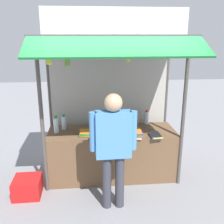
{
  "coord_description": "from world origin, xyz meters",
  "views": [
    {
      "loc": [
        -0.4,
        -4.19,
        2.47
      ],
      "look_at": [
        0.0,
        0.0,
        1.2
      ],
      "focal_mm": 41.14,
      "sensor_mm": 36.0,
      "label": 1
    }
  ],
  "objects_px": {
    "magazine_stack_center": "(86,133)",
    "plastic_crate": "(27,187)",
    "water_bottle_far_left": "(147,117)",
    "banana_bunch_inner_left": "(128,57)",
    "water_bottle_rear_center": "(56,125)",
    "magazine_stack_left": "(136,133)",
    "banana_bunch_rightmost": "(49,60)",
    "magazine_stack_mid_right": "(155,135)",
    "vendor_person": "(113,142)",
    "banana_bunch_inner_right": "(67,61)",
    "water_bottle_far_right": "(64,123)"
  },
  "relations": [
    {
      "from": "magazine_stack_center",
      "to": "plastic_crate",
      "type": "relative_size",
      "value": 0.59
    },
    {
      "from": "water_bottle_far_left",
      "to": "magazine_stack_center",
      "type": "distance_m",
      "value": 1.24
    },
    {
      "from": "water_bottle_far_left",
      "to": "plastic_crate",
      "type": "distance_m",
      "value": 2.4
    },
    {
      "from": "banana_bunch_inner_left",
      "to": "plastic_crate",
      "type": "height_order",
      "value": "banana_bunch_inner_left"
    },
    {
      "from": "water_bottle_rear_center",
      "to": "magazine_stack_left",
      "type": "distance_m",
      "value": 1.37
    },
    {
      "from": "magazine_stack_center",
      "to": "magazine_stack_left",
      "type": "height_order",
      "value": "magazine_stack_left"
    },
    {
      "from": "banana_bunch_rightmost",
      "to": "banana_bunch_inner_left",
      "type": "xyz_separation_m",
      "value": [
        1.12,
        0.0,
        0.02
      ]
    },
    {
      "from": "magazine_stack_mid_right",
      "to": "vendor_person",
      "type": "relative_size",
      "value": 0.16
    },
    {
      "from": "water_bottle_rear_center",
      "to": "banana_bunch_inner_right",
      "type": "xyz_separation_m",
      "value": [
        0.28,
        -0.51,
        1.13
      ]
    },
    {
      "from": "water_bottle_far_left",
      "to": "water_bottle_far_right",
      "type": "distance_m",
      "value": 1.54
    },
    {
      "from": "water_bottle_far_left",
      "to": "banana_bunch_rightmost",
      "type": "relative_size",
      "value": 0.93
    },
    {
      "from": "magazine_stack_mid_right",
      "to": "vendor_person",
      "type": "bearing_deg",
      "value": -142.41
    },
    {
      "from": "banana_bunch_rightmost",
      "to": "plastic_crate",
      "type": "xyz_separation_m",
      "value": [
        -0.47,
        -0.01,
        -1.99
      ]
    },
    {
      "from": "magazine_stack_center",
      "to": "banana_bunch_inner_left",
      "type": "height_order",
      "value": "banana_bunch_inner_left"
    },
    {
      "from": "water_bottle_far_left",
      "to": "water_bottle_rear_center",
      "type": "xyz_separation_m",
      "value": [
        -1.65,
        -0.31,
        0.02
      ]
    },
    {
      "from": "banana_bunch_inner_left",
      "to": "plastic_crate",
      "type": "bearing_deg",
      "value": -179.51
    },
    {
      "from": "magazine_stack_center",
      "to": "magazine_stack_left",
      "type": "bearing_deg",
      "value": -10.29
    },
    {
      "from": "magazine_stack_mid_right",
      "to": "plastic_crate",
      "type": "xyz_separation_m",
      "value": [
        -2.09,
        -0.18,
        -0.73
      ]
    },
    {
      "from": "water_bottle_far_left",
      "to": "banana_bunch_inner_left",
      "type": "xyz_separation_m",
      "value": [
        -0.5,
        -0.82,
        1.19
      ]
    },
    {
      "from": "water_bottle_rear_center",
      "to": "magazine_stack_mid_right",
      "type": "height_order",
      "value": "water_bottle_rear_center"
    },
    {
      "from": "magazine_stack_mid_right",
      "to": "water_bottle_rear_center",
      "type": "bearing_deg",
      "value": 168.33
    },
    {
      "from": "water_bottle_far_left",
      "to": "banana_bunch_inner_right",
      "type": "height_order",
      "value": "banana_bunch_inner_right"
    },
    {
      "from": "magazine_stack_left",
      "to": "banana_bunch_inner_right",
      "type": "relative_size",
      "value": 0.94
    },
    {
      "from": "water_bottle_far_right",
      "to": "magazine_stack_center",
      "type": "xyz_separation_m",
      "value": [
        0.38,
        -0.28,
        -0.1
      ]
    },
    {
      "from": "water_bottle_far_right",
      "to": "vendor_person",
      "type": "distance_m",
      "value": 1.32
    },
    {
      "from": "magazine_stack_mid_right",
      "to": "banana_bunch_inner_left",
      "type": "height_order",
      "value": "banana_bunch_inner_left"
    },
    {
      "from": "water_bottle_far_right",
      "to": "banana_bunch_rightmost",
      "type": "distance_m",
      "value": 1.33
    },
    {
      "from": "banana_bunch_rightmost",
      "to": "vendor_person",
      "type": "bearing_deg",
      "value": -25.64
    },
    {
      "from": "water_bottle_rear_center",
      "to": "banana_bunch_inner_left",
      "type": "xyz_separation_m",
      "value": [
        1.14,
        -0.51,
        1.17
      ]
    },
    {
      "from": "vendor_person",
      "to": "plastic_crate",
      "type": "distance_m",
      "value": 1.66
    },
    {
      "from": "magazine_stack_left",
      "to": "magazine_stack_mid_right",
      "type": "height_order",
      "value": "magazine_stack_left"
    },
    {
      "from": "water_bottle_far_left",
      "to": "magazine_stack_mid_right",
      "type": "height_order",
      "value": "water_bottle_far_left"
    },
    {
      "from": "water_bottle_far_right",
      "to": "banana_bunch_inner_left",
      "type": "xyz_separation_m",
      "value": [
        1.03,
        -0.65,
        1.18
      ]
    },
    {
      "from": "banana_bunch_rightmost",
      "to": "vendor_person",
      "type": "relative_size",
      "value": 0.16
    },
    {
      "from": "water_bottle_rear_center",
      "to": "plastic_crate",
      "type": "xyz_separation_m",
      "value": [
        -0.44,
        -0.52,
        -0.85
      ]
    },
    {
      "from": "water_bottle_rear_center",
      "to": "magazine_stack_mid_right",
      "type": "distance_m",
      "value": 1.69
    },
    {
      "from": "water_bottle_rear_center",
      "to": "magazine_stack_left",
      "type": "bearing_deg",
      "value": -12.41
    },
    {
      "from": "water_bottle_rear_center",
      "to": "banana_bunch_inner_left",
      "type": "distance_m",
      "value": 1.71
    },
    {
      "from": "water_bottle_far_right",
      "to": "banana_bunch_inner_left",
      "type": "relative_size",
      "value": 1.09
    },
    {
      "from": "banana_bunch_rightmost",
      "to": "vendor_person",
      "type": "xyz_separation_m",
      "value": [
        0.86,
        -0.41,
        -1.1
      ]
    },
    {
      "from": "water_bottle_far_right",
      "to": "magazine_stack_left",
      "type": "distance_m",
      "value": 1.29
    },
    {
      "from": "water_bottle_far_left",
      "to": "vendor_person",
      "type": "relative_size",
      "value": 0.15
    },
    {
      "from": "magazine_stack_mid_right",
      "to": "banana_bunch_inner_left",
      "type": "relative_size",
      "value": 1.1
    },
    {
      "from": "banana_bunch_inner_right",
      "to": "vendor_person",
      "type": "relative_size",
      "value": 0.18
    },
    {
      "from": "banana_bunch_rightmost",
      "to": "water_bottle_rear_center",
      "type": "bearing_deg",
      "value": 93.12
    },
    {
      "from": "water_bottle_far_right",
      "to": "plastic_crate",
      "type": "bearing_deg",
      "value": -130.3
    },
    {
      "from": "magazine_stack_left",
      "to": "banana_bunch_rightmost",
      "type": "bearing_deg",
      "value": -170.59
    },
    {
      "from": "magazine_stack_center",
      "to": "banana_bunch_rightmost",
      "type": "xyz_separation_m",
      "value": [
        -0.47,
        -0.37,
        1.25
      ]
    },
    {
      "from": "banana_bunch_inner_right",
      "to": "magazine_stack_left",
      "type": "bearing_deg",
      "value": 11.51
    },
    {
      "from": "magazine_stack_left",
      "to": "vendor_person",
      "type": "bearing_deg",
      "value": -124.9
    }
  ]
}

